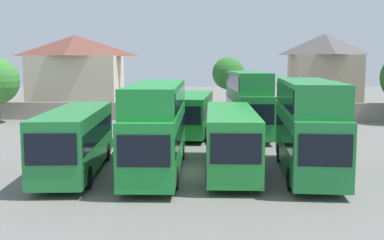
% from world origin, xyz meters
% --- Properties ---
extents(ground, '(140.00, 140.00, 0.00)m').
position_xyz_m(ground, '(0.00, 18.00, 0.00)').
color(ground, slate).
extents(depot_boundary_wall, '(56.00, 0.50, 1.80)m').
position_xyz_m(depot_boundary_wall, '(0.00, 23.21, 0.90)').
color(depot_boundary_wall, gray).
rests_on(depot_boundary_wall, ground).
extents(bus_1, '(3.26, 10.60, 3.44)m').
position_xyz_m(bus_1, '(-6.13, -0.39, 1.97)').
color(bus_1, '#22803A').
rests_on(bus_1, ground).
extents(bus_2, '(2.75, 11.72, 4.82)m').
position_xyz_m(bus_2, '(-1.81, 0.16, 2.72)').
color(bus_2, '#1E8C36').
rests_on(bus_2, ground).
extents(bus_3, '(2.67, 10.59, 3.38)m').
position_xyz_m(bus_3, '(2.20, 0.29, 1.93)').
color(bus_3, '#238E36').
rests_on(bus_3, ground).
extents(bus_4, '(3.21, 10.35, 5.01)m').
position_xyz_m(bus_4, '(6.25, -0.30, 2.82)').
color(bus_4, '#21823A').
rests_on(bus_4, ground).
extents(bus_5, '(2.91, 11.25, 3.54)m').
position_xyz_m(bus_5, '(-3.59, 12.90, 2.02)').
color(bus_5, '#137B2F').
rests_on(bus_5, ground).
extents(bus_6, '(3.19, 10.92, 3.31)m').
position_xyz_m(bus_6, '(-0.20, 13.48, 1.89)').
color(bus_6, '#1C8A32').
rests_on(bus_6, ground).
extents(bus_7, '(3.08, 11.55, 5.15)m').
position_xyz_m(bus_7, '(4.17, 13.53, 2.90)').
color(bus_7, '#217F37').
rests_on(bus_7, ground).
extents(house_terrace_left, '(10.79, 6.91, 9.05)m').
position_xyz_m(house_terrace_left, '(-14.76, 31.35, 4.62)').
color(house_terrace_left, beige).
rests_on(house_terrace_left, ground).
extents(house_terrace_centre, '(7.68, 7.39, 9.18)m').
position_xyz_m(house_terrace_centre, '(14.43, 31.10, 4.68)').
color(house_terrace_centre, tan).
rests_on(house_terrace_centre, ground).
extents(tree_right_of_lot, '(3.43, 3.43, 6.43)m').
position_xyz_m(tree_right_of_lot, '(3.10, 25.71, 4.68)').
color(tree_right_of_lot, brown).
rests_on(tree_right_of_lot, ground).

